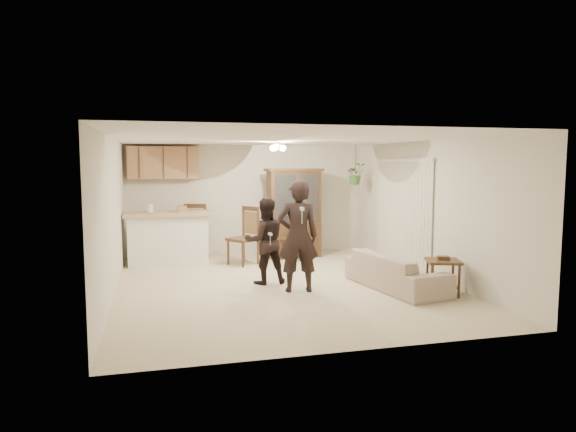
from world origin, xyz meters
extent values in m
plane|color=beige|center=(0.00, 0.00, 0.00)|extent=(6.50, 6.50, 0.00)
cube|color=white|center=(0.00, 0.00, 2.50)|extent=(5.50, 6.50, 0.02)
cube|color=beige|center=(0.00, 3.25, 1.25)|extent=(5.50, 0.02, 2.50)
cube|color=beige|center=(0.00, -3.25, 1.25)|extent=(5.50, 0.02, 2.50)
cube|color=beige|center=(-2.75, 0.00, 1.25)|extent=(0.02, 6.50, 2.50)
cube|color=beige|center=(2.75, 0.00, 1.25)|extent=(0.02, 6.50, 2.50)
cube|color=silver|center=(-1.85, 2.35, 0.50)|extent=(1.60, 0.55, 1.00)
cube|color=tan|center=(-1.85, 2.35, 1.05)|extent=(1.75, 0.70, 0.08)
cube|color=#8D5B3D|center=(-1.90, 3.07, 2.10)|extent=(1.50, 0.34, 0.70)
imported|color=#376026|center=(2.30, 2.40, 1.85)|extent=(0.43, 0.37, 0.48)
cylinder|color=#29251E|center=(2.30, 2.40, 2.17)|extent=(0.01, 0.01, 0.65)
imported|color=beige|center=(1.78, -0.74, 0.37)|extent=(1.02, 1.97, 0.73)
imported|color=black|center=(0.15, -0.51, 0.90)|extent=(0.71, 0.51, 1.80)
imported|color=black|center=(-0.26, 0.18, 0.68)|extent=(0.68, 0.54, 1.35)
cube|color=#371F14|center=(0.89, 2.50, 0.38)|extent=(1.18, 0.54, 0.77)
cube|color=#371F14|center=(0.89, 2.50, 1.35)|extent=(1.18, 0.48, 1.15)
cube|color=#B0BAC1|center=(0.89, 2.50, 1.35)|extent=(1.00, 0.09, 1.01)
cube|color=#371F14|center=(0.89, 2.50, 1.94)|extent=(1.28, 0.57, 0.06)
cube|color=#371F14|center=(2.33, -1.28, 0.54)|extent=(0.65, 0.65, 0.04)
cube|color=#371F14|center=(2.33, -1.28, 0.15)|extent=(0.54, 0.54, 0.03)
cube|color=#371F14|center=(2.33, -1.28, 0.59)|extent=(0.21, 0.18, 0.06)
cube|color=#371F14|center=(-1.32, 2.81, 0.53)|extent=(0.67, 0.67, 0.06)
cube|color=olive|center=(-1.32, 2.81, 0.85)|extent=(0.38, 0.17, 0.46)
cube|color=#371F14|center=(-1.32, 2.81, 1.15)|extent=(0.47, 0.20, 0.09)
cube|color=#371F14|center=(-0.35, 1.92, 0.53)|extent=(0.73, 0.73, 0.06)
cube|color=olive|center=(-0.35, 1.92, 0.85)|extent=(0.26, 0.35, 0.46)
cube|color=#371F14|center=(-0.35, 1.92, 1.15)|extent=(0.31, 0.43, 0.09)
cube|color=#371F14|center=(0.80, 2.15, 0.47)|extent=(0.64, 0.64, 0.05)
cube|color=olive|center=(0.80, 2.15, 0.76)|extent=(0.33, 0.21, 0.41)
cube|color=#371F14|center=(0.80, 2.15, 1.03)|extent=(0.40, 0.25, 0.08)
cube|color=white|center=(0.09, -0.93, 1.40)|extent=(0.07, 0.16, 0.05)
cube|color=white|center=(-0.24, -0.17, 0.92)|extent=(0.05, 0.13, 0.04)
camera|label=1|loc=(-2.06, -8.45, 2.10)|focal=32.00mm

